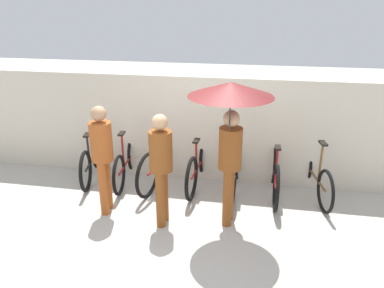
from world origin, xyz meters
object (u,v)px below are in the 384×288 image
parked_bicycle_2 (162,162)px  pedestrian_leading (102,152)px  parked_bicycle_4 (236,170)px  pedestrian_center (161,162)px  parked_bicycle_5 (275,173)px  parked_bicycle_3 (199,165)px  pedestrian_trailing (231,113)px  parked_bicycle_1 (126,162)px  parked_bicycle_0 (92,159)px  parked_bicycle_6 (315,174)px

parked_bicycle_2 → pedestrian_leading: bearing=162.0°
parked_bicycle_4 → pedestrian_center: size_ratio=1.01×
parked_bicycle_5 → pedestrian_leading: (-2.52, -1.00, 0.59)m
parked_bicycle_3 → pedestrian_trailing: (0.60, -1.18, 1.30)m
pedestrian_center → pedestrian_trailing: size_ratio=0.79×
parked_bicycle_1 → parked_bicycle_2: 0.65m
parked_bicycle_3 → parked_bicycle_4: (0.64, -0.08, -0.01)m
pedestrian_leading → pedestrian_trailing: bearing=172.0°
parked_bicycle_0 → pedestrian_center: pedestrian_center is taller
parked_bicycle_3 → pedestrian_leading: 1.76m
parked_bicycle_1 → parked_bicycle_6: 3.21m
parked_bicycle_1 → parked_bicycle_3: size_ratio=0.96×
pedestrian_center → pedestrian_trailing: 1.17m
pedestrian_center → pedestrian_trailing: (0.92, 0.10, 0.72)m
parked_bicycle_0 → parked_bicycle_5: 3.22m
parked_bicycle_1 → parked_bicycle_3: parked_bicycle_3 is taller
parked_bicycle_2 → parked_bicycle_5: size_ratio=1.05×
parked_bicycle_4 → pedestrian_leading: pedestrian_leading is taller
parked_bicycle_4 → parked_bicycle_5: parked_bicycle_5 is taller
pedestrian_leading → parked_bicycle_2: bearing=-124.9°
parked_bicycle_1 → parked_bicycle_3: bearing=-93.4°
parked_bicycle_5 → parked_bicycle_3: bearing=83.9°
parked_bicycle_4 → pedestrian_leading: 2.23m
parked_bicycle_6 → pedestrian_center: 2.65m
parked_bicycle_2 → pedestrian_trailing: pedestrian_trailing is taller
parked_bicycle_0 → parked_bicycle_3: (1.93, 0.07, 0.01)m
parked_bicycle_1 → parked_bicycle_5: 2.57m
parked_bicycle_2 → pedestrian_trailing: bearing=-121.4°
parked_bicycle_0 → parked_bicycle_1: size_ratio=0.98×
parked_bicycle_5 → parked_bicycle_6: parked_bicycle_5 is taller
parked_bicycle_2 → parked_bicycle_6: 2.57m
parked_bicycle_4 → parked_bicycle_6: 1.29m
parked_bicycle_3 → parked_bicycle_2: bearing=96.3°
pedestrian_trailing → parked_bicycle_3: bearing=-57.7°
pedestrian_leading → parked_bicycle_4: bearing=-157.2°
parked_bicycle_1 → pedestrian_center: size_ratio=1.02×
pedestrian_center → parked_bicycle_0: bearing=-35.9°
parked_bicycle_2 → parked_bicycle_6: bearing=-78.1°
parked_bicycle_0 → parked_bicycle_6: size_ratio=0.95×
parked_bicycle_5 → pedestrian_center: (-1.60, -1.16, 0.57)m
parked_bicycle_4 → pedestrian_trailing: bearing=178.7°
parked_bicycle_2 → parked_bicycle_3: (0.64, 0.04, -0.02)m
parked_bicycle_2 → pedestrian_trailing: 2.12m
parked_bicycle_3 → pedestrian_trailing: 1.85m
parked_bicycle_6 → pedestrian_center: pedestrian_center is taller
parked_bicycle_2 → parked_bicycle_5: 1.93m
pedestrian_leading → pedestrian_center: (0.92, -0.17, -0.01)m
pedestrian_center → parked_bicycle_4: bearing=-127.9°
pedestrian_center → pedestrian_trailing: pedestrian_trailing is taller
parked_bicycle_4 → parked_bicycle_5: 0.64m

